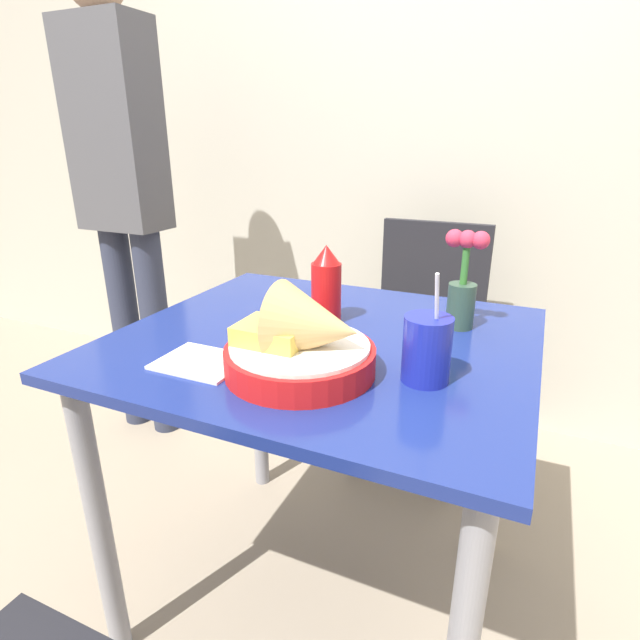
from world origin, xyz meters
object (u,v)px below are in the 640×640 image
(flower_vase, at_px, (463,285))
(person_standing, at_px, (121,182))
(food_basket, at_px, (305,344))
(ketchup_bottle, at_px, (326,285))
(drink_cup, at_px, (427,351))
(chair_far_window, at_px, (425,323))

(flower_vase, height_order, person_standing, person_standing)
(person_standing, bearing_deg, flower_vase, -13.44)
(person_standing, bearing_deg, food_basket, -32.14)
(food_basket, height_order, person_standing, person_standing)
(ketchup_bottle, xyz_separation_m, drink_cup, (0.29, -0.22, -0.03))
(chair_far_window, xyz_separation_m, drink_cup, (0.19, -0.93, 0.29))
(chair_far_window, distance_m, person_standing, 1.25)
(flower_vase, xyz_separation_m, person_standing, (-1.30, 0.31, 0.16))
(chair_far_window, bearing_deg, person_standing, -164.15)
(drink_cup, relative_size, flower_vase, 0.93)
(ketchup_bottle, bearing_deg, person_standing, 158.25)
(ketchup_bottle, height_order, flower_vase, flower_vase)
(person_standing, bearing_deg, ketchup_bottle, -21.75)
(drink_cup, bearing_deg, flower_vase, 87.76)
(food_basket, relative_size, ketchup_bottle, 1.53)
(flower_vase, relative_size, person_standing, 0.13)
(flower_vase, bearing_deg, food_basket, -121.40)
(food_basket, xyz_separation_m, flower_vase, (0.22, 0.37, 0.04))
(food_basket, distance_m, ketchup_bottle, 0.29)
(ketchup_bottle, distance_m, flower_vase, 0.32)
(chair_far_window, distance_m, food_basket, 1.03)
(food_basket, xyz_separation_m, drink_cup, (0.21, 0.06, -0.00))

